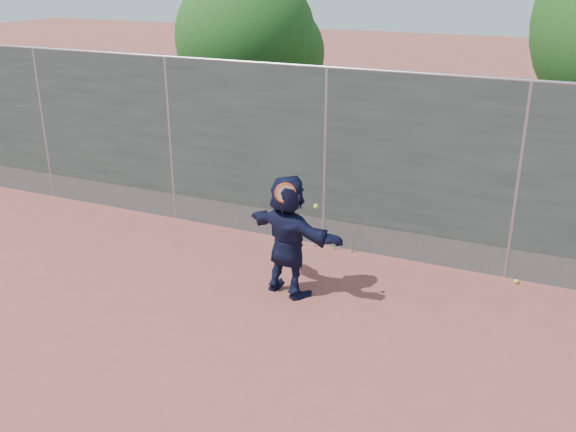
% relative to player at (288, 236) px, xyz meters
% --- Properties ---
extents(ground, '(80.00, 80.00, 0.00)m').
position_rel_player_xyz_m(ground, '(-0.15, -1.69, -0.90)').
color(ground, '#9E4C42').
rests_on(ground, ground).
extents(player, '(1.75, 1.01, 1.80)m').
position_rel_player_xyz_m(player, '(0.00, 0.00, 0.00)').
color(player, black).
rests_on(player, ground).
extents(ball_ground, '(0.07, 0.07, 0.07)m').
position_rel_player_xyz_m(ball_ground, '(3.03, 1.66, -0.87)').
color(ball_ground, '#B2CF2E').
rests_on(ball_ground, ground).
extents(fence, '(20.00, 0.06, 3.03)m').
position_rel_player_xyz_m(fence, '(-0.15, 1.81, 0.68)').
color(fence, '#38423D').
rests_on(fence, ground).
extents(swing_action, '(0.59, 0.18, 0.51)m').
position_rel_player_xyz_m(swing_action, '(0.09, -0.19, 0.68)').
color(swing_action, '#E94715').
rests_on(swing_action, ground).
extents(tree_left, '(3.15, 3.00, 4.53)m').
position_rel_player_xyz_m(tree_left, '(-3.00, 4.86, 2.04)').
color(tree_left, '#382314').
rests_on(tree_left, ground).
extents(weed_clump, '(0.68, 0.07, 0.30)m').
position_rel_player_xyz_m(weed_clump, '(0.15, 1.69, -0.77)').
color(weed_clump, '#387226').
rests_on(weed_clump, ground).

